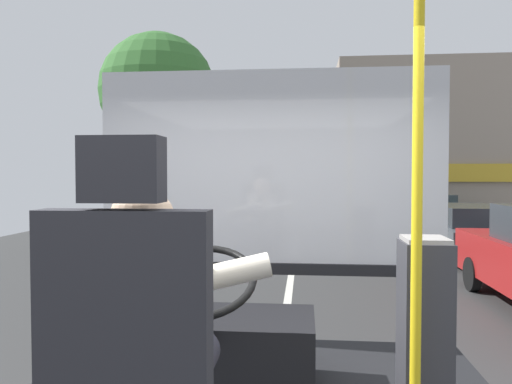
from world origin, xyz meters
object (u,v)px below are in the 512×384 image
object	(u,v)px
bus_driver	(149,331)
parked_car_charcoal	(470,230)
fare_box	(424,336)
parked_car_green	(419,213)
parked_car_blue	(395,201)
handrail_pole	(417,189)
steering_console	(216,347)

from	to	relation	value
bus_driver	parked_car_charcoal	bearing A→B (deg)	67.40
bus_driver	parked_car_charcoal	distance (m)	11.17
fare_box	parked_car_green	size ratio (longest dim) A/B	0.21
bus_driver	fare_box	world-z (taller)	bus_driver
parked_car_green	parked_car_blue	world-z (taller)	parked_car_blue
handrail_pole	steering_console	bearing A→B (deg)	145.54
fare_box	parked_car_blue	distance (m)	19.72
handrail_pole	parked_car_blue	bearing A→B (deg)	80.19
steering_console	parked_car_green	distance (m)	14.17
parked_car_charcoal	parked_car_green	xyz separation A→B (m)	(-0.14, 4.45, 0.05)
handrail_pole	parked_car_charcoal	size ratio (longest dim) A/B	0.56
steering_console	bus_driver	bearing A→B (deg)	-90.00
parked_car_charcoal	bus_driver	bearing A→B (deg)	-112.60
steering_console	handrail_pole	size ratio (longest dim) A/B	0.49
bus_driver	steering_console	bearing A→B (deg)	90.00
bus_driver	steering_console	size ratio (longest dim) A/B	0.70
parked_car_blue	steering_console	bearing A→B (deg)	-102.88
parked_car_charcoal	parked_car_green	world-z (taller)	parked_car_green
bus_driver	handrail_pole	distance (m)	1.17
steering_console	parked_car_green	xyz separation A→B (m)	(4.14, 13.55, -0.27)
bus_driver	parked_car_blue	bearing A→B (deg)	77.85
steering_console	parked_car_blue	bearing A→B (deg)	77.12
parked_car_charcoal	handrail_pole	bearing A→B (deg)	-108.88
parked_car_charcoal	parked_car_blue	size ratio (longest dim) A/B	0.92
bus_driver	parked_car_blue	distance (m)	20.70
steering_console	parked_car_blue	size ratio (longest dim) A/B	0.25
steering_console	fare_box	distance (m)	1.14
handrail_pole	parked_car_blue	distance (m)	20.01
handrail_pole	parked_car_green	distance (m)	14.60
parked_car_charcoal	parked_car_green	bearing A→B (deg)	91.84
fare_box	parked_car_charcoal	xyz separation A→B (m)	(3.24, 9.49, -0.55)
handrail_pole	parked_car_green	size ratio (longest dim) A/B	0.52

